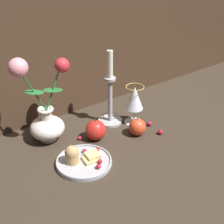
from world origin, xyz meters
TOP-DOWN VIEW (x-y plane):
  - ground_plane at (0.00, 0.00)m, footprint 2.40×2.40m
  - vase at (-0.18, 0.12)m, footprint 0.21×0.13m
  - plate_with_pastries at (-0.15, -0.08)m, footprint 0.19×0.19m
  - wine_glass at (0.16, 0.03)m, footprint 0.07×0.07m
  - candlestick at (0.09, 0.08)m, footprint 0.10×0.10m
  - apple_beside_vase at (0.11, -0.05)m, footprint 0.07×0.07m
  - apple_near_glass at (-0.03, 0.02)m, footprint 0.08×0.08m
  - berry_near_plate at (0.19, -0.10)m, footprint 0.02×0.02m
  - berry_front_center at (-0.08, 0.05)m, footprint 0.01×0.01m
  - berry_by_glass_stem at (0.19, -0.03)m, footprint 0.02×0.02m

SIDE VIEW (x-z plane):
  - ground_plane at x=0.00m, z-range 0.00..0.00m
  - berry_front_center at x=-0.08m, z-range 0.00..0.01m
  - berry_by_glass_stem at x=0.19m, z-range 0.00..0.02m
  - berry_near_plate at x=0.19m, z-range 0.00..0.02m
  - plate_with_pastries at x=-0.15m, z-range -0.02..0.05m
  - apple_beside_vase at x=0.11m, z-range -0.01..0.07m
  - apple_near_glass at x=-0.03m, z-range -0.01..0.08m
  - candlestick at x=0.09m, z-range -0.05..0.26m
  - wine_glass at x=0.16m, z-range 0.02..0.18m
  - vase at x=-0.18m, z-range -0.06..0.28m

